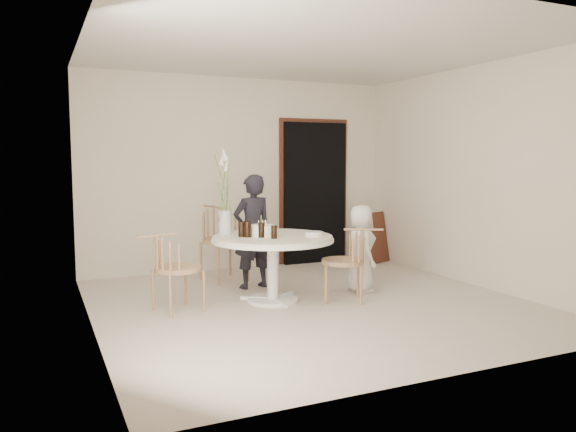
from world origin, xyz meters
name	(u,v)px	position (x,y,z in m)	size (l,w,h in m)	color
ground	(311,303)	(0.00, 0.00, 0.00)	(4.50, 4.50, 0.00)	beige
room_shell	(312,153)	(0.00, 0.00, 1.62)	(4.50, 4.50, 4.50)	silver
doorway	(315,193)	(1.15, 2.19, 1.05)	(1.00, 0.10, 2.10)	black
door_trim	(313,189)	(1.15, 2.23, 1.11)	(1.12, 0.03, 2.22)	brown
table	(273,246)	(-0.35, 0.25, 0.62)	(1.33, 1.33, 0.73)	white
picture_frame	(375,238)	(1.95, 1.76, 0.38)	(0.57, 0.04, 0.77)	brown
chair_far	(219,232)	(-0.53, 1.64, 0.62)	(0.60, 0.64, 0.96)	tan
chair_right	(353,254)	(0.47, -0.08, 0.53)	(0.60, 0.58, 0.81)	tan
chair_left	(167,261)	(-1.50, 0.26, 0.53)	(0.56, 0.53, 0.82)	tan
girl	(252,232)	(-0.31, 0.97, 0.69)	(0.50, 0.33, 1.38)	black
boy	(361,248)	(0.78, 0.26, 0.52)	(0.50, 0.33, 1.03)	silver
birthday_cake	(263,230)	(-0.45, 0.27, 0.79)	(0.25, 0.25, 0.17)	white
cola_tumbler_a	(248,229)	(-0.63, 0.27, 0.81)	(0.08, 0.08, 0.17)	black
cola_tumbler_b	(274,232)	(-0.42, 0.05, 0.80)	(0.06, 0.06, 0.14)	black
cola_tumbler_c	(242,229)	(-0.68, 0.31, 0.81)	(0.07, 0.07, 0.16)	black
cola_tumbler_d	(262,230)	(-0.51, 0.18, 0.81)	(0.07, 0.07, 0.16)	black
plate_stack	(314,234)	(0.05, 0.05, 0.75)	(0.19, 0.19, 0.05)	white
flower_vase	(225,203)	(-0.78, 0.60, 1.08)	(0.14, 0.14, 0.98)	silver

